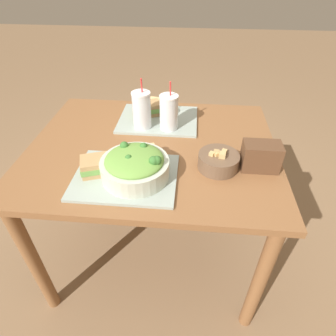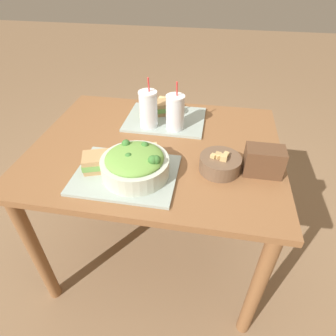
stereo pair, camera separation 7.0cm
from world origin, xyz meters
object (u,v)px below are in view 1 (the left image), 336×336
(soup_bowl, at_px, (218,161))
(drink_cup_dark, at_px, (142,111))
(chip_bag, at_px, (261,156))
(drink_cup_red, at_px, (169,113))
(baguette_far, at_px, (159,103))
(sandwich_far, at_px, (148,109))
(sandwich_near, at_px, (99,165))
(salad_bowl, at_px, (135,165))
(baguette_near, at_px, (142,152))

(soup_bowl, height_order, drink_cup_dark, drink_cup_dark)
(drink_cup_dark, relative_size, chip_bag, 1.66)
(soup_bowl, xyz_separation_m, drink_cup_red, (-0.23, 0.28, 0.06))
(baguette_far, height_order, chip_bag, chip_bag)
(sandwich_far, bearing_deg, sandwich_near, -125.93)
(baguette_far, relative_size, drink_cup_red, 0.42)
(salad_bowl, bearing_deg, sandwich_near, 175.01)
(soup_bowl, height_order, sandwich_near, soup_bowl)
(soup_bowl, distance_m, baguette_near, 0.31)
(drink_cup_dark, distance_m, chip_bag, 0.59)
(salad_bowl, height_order, baguette_near, salad_bowl)
(soup_bowl, xyz_separation_m, baguette_far, (-0.30, 0.49, 0.01))
(baguette_near, distance_m, drink_cup_red, 0.28)
(soup_bowl, relative_size, baguette_far, 1.65)
(soup_bowl, height_order, drink_cup_red, drink_cup_red)
(sandwich_far, bearing_deg, baguette_near, -107.30)
(drink_cup_red, bearing_deg, sandwich_near, -123.44)
(chip_bag, bearing_deg, baguette_far, 134.21)
(drink_cup_dark, bearing_deg, sandwich_far, 87.39)
(sandwich_near, height_order, baguette_near, sandwich_near)
(baguette_near, distance_m, baguette_far, 0.47)
(sandwich_near, distance_m, sandwich_far, 0.51)
(baguette_near, distance_m, drink_cup_dark, 0.27)
(salad_bowl, xyz_separation_m, soup_bowl, (0.32, 0.10, -0.03))
(baguette_near, bearing_deg, soup_bowl, -117.37)
(sandwich_near, height_order, chip_bag, chip_bag)
(soup_bowl, bearing_deg, drink_cup_dark, 141.74)
(soup_bowl, relative_size, drink_cup_red, 0.70)
(salad_bowl, xyz_separation_m, drink_cup_red, (0.09, 0.38, 0.03))
(sandwich_far, height_order, baguette_far, sandwich_far)
(soup_bowl, relative_size, sandwich_far, 1.03)
(salad_bowl, xyz_separation_m, sandwich_far, (-0.03, 0.51, -0.02))
(salad_bowl, height_order, soup_bowl, salad_bowl)
(sandwich_far, xyz_separation_m, chip_bag, (0.51, -0.40, 0.01))
(baguette_far, bearing_deg, chip_bag, -122.97)
(drink_cup_red, bearing_deg, baguette_near, -108.55)
(soup_bowl, distance_m, chip_bag, 0.17)
(salad_bowl, height_order, sandwich_near, salad_bowl)
(salad_bowl, relative_size, baguette_near, 2.07)
(salad_bowl, distance_m, baguette_near, 0.12)
(sandwich_near, relative_size, drink_cup_red, 0.69)
(drink_cup_red, bearing_deg, drink_cup_dark, 180.00)
(salad_bowl, height_order, drink_cup_dark, drink_cup_dark)
(soup_bowl, xyz_separation_m, chip_bag, (0.16, 0.01, 0.02))
(drink_cup_dark, bearing_deg, chip_bag, -27.15)
(sandwich_near, distance_m, drink_cup_dark, 0.38)
(baguette_far, bearing_deg, sandwich_far, 159.18)
(baguette_near, xyz_separation_m, baguette_far, (0.01, 0.47, 0.00))
(sandwich_far, relative_size, drink_cup_dark, 0.65)
(baguette_near, bearing_deg, chip_bag, -114.52)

